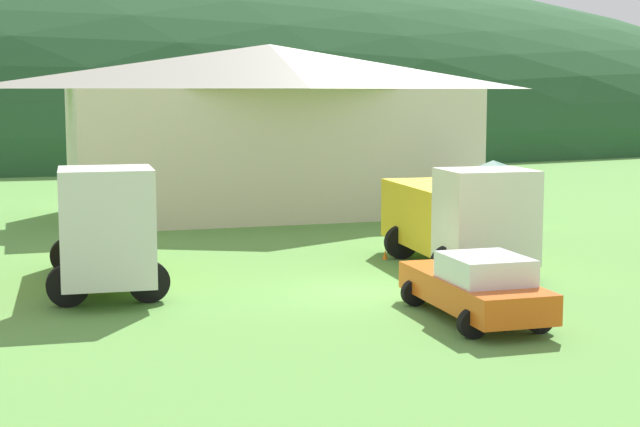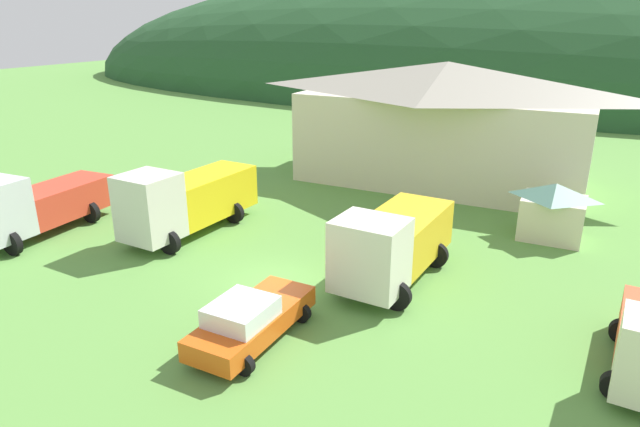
# 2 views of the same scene
# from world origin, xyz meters

# --- Properties ---
(ground_plane) EXTENTS (200.00, 200.00, 0.00)m
(ground_plane) POSITION_xyz_m (0.00, 0.00, 0.00)
(ground_plane) COLOR #5B9342
(forested_hill_backdrop) EXTENTS (156.34, 60.00, 35.38)m
(forested_hill_backdrop) POSITION_xyz_m (0.00, 69.80, 0.00)
(forested_hill_backdrop) COLOR #234C28
(forested_hill_backdrop) RESTS_ON ground
(depot_building) EXTENTS (18.74, 8.88, 7.58)m
(depot_building) POSITION_xyz_m (1.98, 17.53, 3.91)
(depot_building) COLOR beige
(depot_building) RESTS_ON ground
(play_shed_cream) EXTENTS (3.06, 2.60, 2.74)m
(play_shed_cream) POSITION_xyz_m (9.39, 10.31, 1.41)
(play_shed_cream) COLOR beige
(play_shed_cream) RESTS_ON ground
(flatbed_truck_yellow) EXTENTS (3.42, 7.78, 3.56)m
(flatbed_truck_yellow) POSITION_xyz_m (-6.67, 2.79, 1.79)
(flatbed_truck_yellow) COLOR silver
(flatbed_truck_yellow) RESTS_ON ground
(heavy_rig_striped) EXTENTS (3.59, 7.16, 3.28)m
(heavy_rig_striped) POSITION_xyz_m (4.08, 2.43, 1.68)
(heavy_rig_striped) COLOR silver
(heavy_rig_striped) RESTS_ON ground
(service_pickup_orange) EXTENTS (2.42, 5.14, 1.66)m
(service_pickup_orange) POSITION_xyz_m (1.53, -3.91, 0.83)
(service_pickup_orange) COLOR #DD5715
(service_pickup_orange) RESTS_ON ground
(traffic_cone_near_pickup) EXTENTS (0.36, 0.36, 0.65)m
(traffic_cone_near_pickup) POSITION_xyz_m (2.53, 4.67, 0.00)
(traffic_cone_near_pickup) COLOR orange
(traffic_cone_near_pickup) RESTS_ON ground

